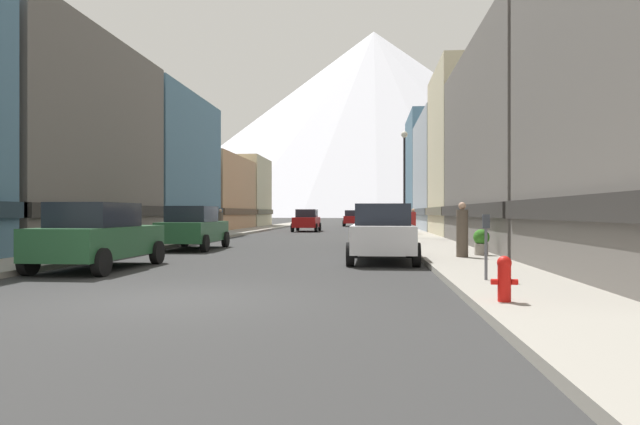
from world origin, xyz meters
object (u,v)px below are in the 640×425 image
potted_plant_0 (481,241)px  fire_hydrant_near (504,277)px  car_driving_0 (307,220)px  parking_meter_near (486,237)px  pedestrian_0 (462,232)px  pedestrian_1 (413,222)px  car_right_0 (382,233)px  car_right_1 (378,226)px  car_left_1 (194,228)px  pedestrian_2 (220,222)px  car_driving_1 (352,218)px  streetlamp_right (404,168)px  car_left_0 (98,236)px

potted_plant_0 → fire_hydrant_near: bearing=-99.2°
car_driving_0 → parking_meter_near: (7.35, -33.32, 0.11)m
pedestrian_0 → pedestrian_1: bearing=90.0°
potted_plant_0 → pedestrian_1: pedestrian_1 is taller
fire_hydrant_near → pedestrian_1: 27.74m
car_right_0 → car_right_1: (0.00, 8.57, 0.00)m
car_left_1 → parking_meter_near: 14.47m
car_driving_0 → pedestrian_0: bearing=-74.0°
potted_plant_0 → pedestrian_0: bearing=-131.0°
car_left_1 → fire_hydrant_near: 16.52m
car_left_1 → pedestrian_2: size_ratio=2.76×
car_driving_1 → potted_plant_0: (5.40, -44.01, -0.30)m
car_left_1 → car_right_0: size_ratio=1.00×
car_driving_1 → car_driving_0: bearing=-100.4°
car_left_1 → streetlamp_right: (9.15, 8.72, 3.09)m
pedestrian_1 → parking_meter_near: bearing=-91.1°
car_driving_1 → streetlamp_right: (3.75, -31.22, 3.09)m
car_driving_0 → pedestrian_1: 11.50m
streetlamp_right → car_driving_0: bearing=116.9°
car_driving_0 → pedestrian_1: pedestrian_1 is taller
car_right_0 → parking_meter_near: 6.08m
fire_hydrant_near → parking_meter_near: (0.30, 2.81, 0.49)m
car_right_1 → parking_meter_near: 14.47m
car_driving_1 → potted_plant_0: 44.34m
car_driving_0 → car_driving_1: (3.20, 17.49, 0.00)m
pedestrian_0 → streetlamp_right: 14.02m
pedestrian_2 → streetlamp_right: 12.86m
potted_plant_0 → streetlamp_right: streetlamp_right is taller
car_right_1 → pedestrian_2: size_ratio=2.79×
car_right_1 → pedestrian_0: pedestrian_0 is taller
car_driving_1 → car_right_1: bearing=-86.5°
car_left_0 → car_driving_0: same height
car_right_1 → fire_hydrant_near: 17.23m
car_right_1 → pedestrian_2: 14.09m
car_left_0 → car_driving_0: bearing=85.9°
pedestrian_1 → potted_plant_0: bearing=-87.6°
car_right_0 → car_left_1: bearing=146.1°
car_right_0 → car_left_0: bearing=-158.3°
fire_hydrant_near → pedestrian_1: (0.80, 27.73, 0.38)m
car_left_0 → car_right_0: 8.18m
pedestrian_2 → fire_hydrant_near: bearing=-66.6°
parking_meter_near → streetlamp_right: (-0.40, 19.60, 2.97)m
fire_hydrant_near → parking_meter_near: bearing=83.9°
car_right_0 → potted_plant_0: (3.20, 1.05, -0.30)m
pedestrian_1 → car_right_1: bearing=-103.0°
car_left_0 → pedestrian_2: bearing=96.5°
car_left_0 → streetlamp_right: (9.15, 16.87, 3.09)m
pedestrian_2 → streetlamp_right: streetlamp_right is taller
parking_meter_near → pedestrian_0: bearing=85.2°
car_driving_1 → pedestrian_1: bearing=-79.8°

